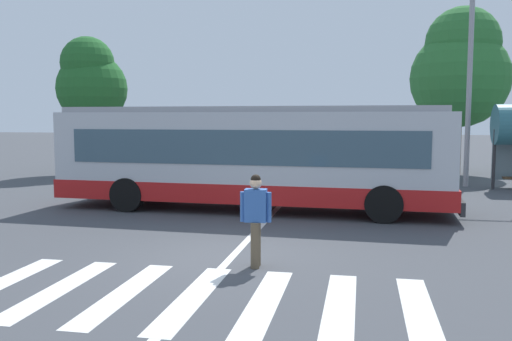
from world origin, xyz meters
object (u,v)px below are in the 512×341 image
Objects in this scene: twin_arm_street_lamp at (471,30)px; background_tree_right at (461,68)px; pedestrian_crossing_street at (256,215)px; parked_car_charcoal at (351,159)px; background_tree_left at (91,81)px; parked_car_white at (296,158)px; parked_car_red at (189,157)px; city_transit_bus at (251,157)px; parked_car_teal at (141,156)px; parked_car_blue at (245,158)px; parked_car_silver at (413,161)px.

background_tree_right is at bearing 84.45° from twin_arm_street_lamp.
parked_car_charcoal is (1.39, 16.48, -0.20)m from pedestrian_crossing_street.
pedestrian_crossing_street is 16.54m from parked_car_charcoal.
parked_car_white is at bearing 11.44° from background_tree_left.
parked_car_red is at bearing 165.15° from twin_arm_street_lamp.
city_transit_bus reaches higher than parked_car_teal.
pedestrian_crossing_street is 0.38× the size of parked_car_charcoal.
background_tree_right is (0.49, 5.09, -1.05)m from twin_arm_street_lamp.
background_tree_right reaches higher than parked_car_blue.
background_tree_right reaches higher than parked_car_silver.
city_transit_bus reaches higher than parked_car_white.
city_transit_bus is 2.60× the size of parked_car_white.
parked_car_charcoal is 0.57× the size of background_tree_right.
pedestrian_crossing_street is at bearing -60.69° from parked_car_teal.
parked_car_white is at bearing 174.23° from parked_car_charcoal.
pedestrian_crossing_street is at bearing -77.08° from parked_car_blue.
city_transit_bus is 2.55× the size of parked_car_teal.
parked_car_blue is 1.03× the size of parked_car_white.
city_transit_bus is 2.59× the size of parked_car_red.
pedestrian_crossing_street reaches higher than parked_car_blue.
pedestrian_crossing_street is at bearing -114.54° from twin_arm_street_lamp.
parked_car_teal is at bearing -179.72° from parked_car_blue.
parked_car_white is 9.00m from background_tree_right.
parked_car_charcoal is at bearing -161.14° from background_tree_right.
city_transit_bus is 2.56× the size of parked_car_silver.
parked_car_silver is (8.04, -0.54, 0.00)m from parked_car_blue.
parked_car_charcoal is at bearing 75.29° from city_transit_bus.
twin_arm_street_lamp is at bearing 43.83° from city_transit_bus.
parked_car_silver is 0.57× the size of background_tree_right.
parked_car_teal is at bearing -178.95° from parked_car_white.
parked_car_blue is (-2.48, 10.54, -0.82)m from city_transit_bus.
twin_arm_street_lamp is at bearing -19.62° from parked_car_blue.
twin_arm_street_lamp reaches higher than parked_car_silver.
parked_car_white is at bearing 173.09° from parked_car_silver.
parked_car_white is 0.56× the size of background_tree_right.
twin_arm_street_lamp is (1.77, -2.95, 5.39)m from parked_car_silver.
pedestrian_crossing_street is at bearing -104.71° from parked_car_silver.
parked_car_red is (-5.32, 10.40, -0.82)m from city_transit_bus.
background_tree_right reaches higher than parked_car_charcoal.
parked_car_blue is 0.71× the size of background_tree_left.
parked_car_teal is 1.01× the size of parked_car_silver.
parked_car_teal is 10.71m from parked_car_charcoal.
background_tree_right is at bearing 57.17° from city_transit_bus.
pedestrian_crossing_street is 0.21× the size of background_tree_right.
parked_car_charcoal is (8.05, -0.01, 0.00)m from parked_car_red.
parked_car_red and parked_car_charcoal have the same top height.
background_tree_right reaches higher than parked_car_teal.
city_transit_bus is at bearing -104.71° from parked_car_charcoal.
background_tree_left reaches higher than pedestrian_crossing_street.
background_tree_left reaches higher than parked_car_red.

